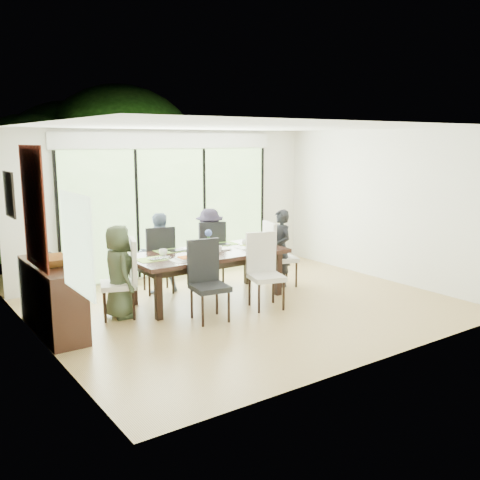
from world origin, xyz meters
TOP-DOWN VIEW (x-y plane):
  - floor at (0.00, 0.00)m, footprint 6.00×5.00m
  - ceiling at (0.00, 0.00)m, footprint 6.00×5.00m
  - wall_back at (0.00, 2.51)m, footprint 6.00×0.02m
  - wall_front at (0.00, -2.51)m, footprint 6.00×0.02m
  - wall_left at (-3.01, 0.00)m, footprint 0.02×5.00m
  - wall_right at (3.01, 0.00)m, footprint 0.02×5.00m
  - glass_doors at (0.00, 2.47)m, footprint 4.20×0.02m
  - blinds_header at (0.00, 2.46)m, footprint 4.40×0.06m
  - mullion_a at (-2.10, 2.46)m, footprint 0.05×0.04m
  - mullion_b at (-0.70, 2.46)m, footprint 0.05×0.04m
  - mullion_c at (0.70, 2.46)m, footprint 0.05×0.04m
  - mullion_d at (2.10, 2.46)m, footprint 0.05×0.04m
  - side_window at (-2.97, -1.20)m, footprint 0.02×0.90m
  - deck at (0.00, 3.40)m, footprint 6.00×1.80m
  - rail_top at (0.00, 4.20)m, footprint 6.00×0.08m
  - foliage_left at (-1.80, 5.20)m, footprint 3.20×3.20m
  - foliage_mid at (0.40, 5.80)m, footprint 4.00×4.00m
  - foliage_right at (2.20, 5.00)m, footprint 2.80×2.80m
  - foliage_far at (-0.60, 6.50)m, footprint 3.60×3.60m
  - table_top at (-0.32, 0.68)m, footprint 2.49×1.14m
  - table_apron at (-0.32, 0.68)m, footprint 2.28×0.93m
  - table_leg_fl at (-1.40, 0.25)m, footprint 0.09×0.09m
  - table_leg_fr at (0.76, 0.25)m, footprint 0.09×0.09m
  - table_leg_bl at (-1.40, 1.11)m, footprint 0.09×0.09m
  - table_leg_br at (0.76, 1.11)m, footprint 0.09×0.09m
  - chair_left_end at (-1.82, 0.68)m, footprint 0.60×0.60m
  - chair_right_end at (1.18, 0.68)m, footprint 0.59×0.59m
  - chair_far_left at (-0.77, 1.53)m, footprint 0.57×0.57m
  - chair_far_right at (0.23, 1.53)m, footprint 0.59×0.59m
  - chair_near_left at (-0.82, -0.19)m, footprint 0.54×0.54m
  - chair_near_right at (0.18, -0.19)m, footprint 0.59×0.59m
  - person_left_end at (-1.80, 0.68)m, footprint 0.44×0.65m
  - person_right_end at (1.16, 0.68)m, footprint 0.47×0.67m
  - person_far_left at (-0.77, 1.51)m, footprint 0.63×0.40m
  - person_far_right at (0.23, 1.51)m, footprint 0.70×0.54m
  - placemat_left at (-1.27, 0.68)m, footprint 0.46×0.33m
  - placemat_right at (0.63, 0.68)m, footprint 0.46×0.33m
  - placemat_far_l at (-0.77, 1.08)m, footprint 0.46×0.33m
  - placemat_far_r at (0.23, 1.08)m, footprint 0.46×0.33m
  - placemat_paper at (-0.87, 0.38)m, footprint 0.46×0.33m
  - tablet_far_l at (-0.67, 1.03)m, footprint 0.27×0.19m
  - tablet_far_r at (0.18, 1.03)m, footprint 0.25×0.18m
  - papers at (0.38, 0.63)m, footprint 0.31×0.23m
  - platter_base at (-0.87, 0.38)m, footprint 0.27×0.27m
  - platter_snacks at (-0.87, 0.38)m, footprint 0.21×0.21m
  - vase at (-0.27, 0.73)m, footprint 0.08×0.08m
  - hyacinth_stems at (-0.27, 0.73)m, footprint 0.04×0.04m
  - hyacinth_blooms at (-0.27, 0.73)m, footprint 0.11×0.11m
  - laptop at (-1.17, 0.58)m, footprint 0.37×0.27m
  - cup_a at (-1.02, 0.83)m, footprint 0.16×0.16m
  - cup_b at (-0.17, 0.58)m, footprint 0.13×0.13m
  - cup_c at (0.48, 0.78)m, footprint 0.18×0.18m
  - book at (-0.07, 0.73)m, footprint 0.20×0.25m
  - sideboard at (-2.76, 0.62)m, footprint 0.46×1.63m
  - bowl at (-2.76, 0.52)m, footprint 0.49×0.49m
  - candlestick_base at (-2.76, 0.97)m, footprint 0.10×0.10m
  - candlestick_shaft at (-2.76, 0.97)m, footprint 0.02×0.02m
  - candlestick_pan at (-2.76, 0.97)m, footprint 0.10×0.10m
  - candle at (-2.76, 0.97)m, footprint 0.04×0.04m
  - tapestry at (-2.97, 0.40)m, footprint 0.02×1.00m
  - art_frame at (-2.97, 1.70)m, footprint 0.03×0.55m
  - art_canvas at (-2.95, 1.70)m, footprint 0.01×0.45m

SIDE VIEW (x-z plane):
  - deck at x=0.00m, z-range -0.10..0.00m
  - floor at x=0.00m, z-range -0.01..0.00m
  - table_leg_fl at x=-1.40m, z-range 0.00..0.72m
  - table_leg_fr at x=0.76m, z-range 0.00..0.72m
  - table_leg_bl at x=-1.40m, z-range 0.00..0.72m
  - table_leg_br at x=0.76m, z-range 0.00..0.72m
  - sideboard at x=-2.76m, z-range 0.00..0.92m
  - rail_top at x=0.00m, z-range 0.52..0.58m
  - chair_left_end at x=-1.82m, z-range 0.00..1.14m
  - chair_right_end at x=1.18m, z-range 0.00..1.14m
  - chair_far_left at x=-0.77m, z-range 0.00..1.14m
  - chair_far_right at x=0.23m, z-range 0.00..1.14m
  - chair_near_left at x=-0.82m, z-range 0.00..1.14m
  - chair_near_right at x=0.18m, z-range 0.00..1.14m
  - table_apron at x=-0.32m, z-range 0.60..0.71m
  - person_left_end at x=-1.80m, z-range 0.00..1.34m
  - person_right_end at x=1.16m, z-range 0.00..1.34m
  - person_far_left at x=-0.77m, z-range 0.00..1.34m
  - person_far_right at x=0.23m, z-range 0.00..1.34m
  - table_top at x=-0.32m, z-range 0.72..0.78m
  - papers at x=0.38m, z-range 0.78..0.78m
  - placemat_left at x=-1.27m, z-range 0.78..0.78m
  - placemat_right at x=0.63m, z-range 0.78..0.78m
  - placemat_far_l at x=-0.77m, z-range 0.78..0.78m
  - placemat_far_r at x=0.23m, z-range 0.78..0.78m
  - placemat_paper at x=-0.87m, z-range 0.78..0.78m
  - book at x=-0.07m, z-range 0.78..0.80m
  - tablet_far_r at x=0.18m, z-range 0.78..0.79m
  - tablet_far_l at x=-0.67m, z-range 0.78..0.80m
  - laptop at x=-1.17m, z-range 0.78..0.80m
  - platter_base at x=-0.87m, z-range 0.78..0.81m
  - platter_snacks at x=-0.87m, z-range 0.81..0.82m
  - cup_b at x=-0.17m, z-range 0.78..0.87m
  - cup_a at x=-1.02m, z-range 0.78..0.88m
  - cup_c at x=0.48m, z-range 0.78..0.88m
  - vase at x=-0.27m, z-range 0.78..0.90m
  - candlestick_base at x=-2.76m, z-range 0.92..0.96m
  - hyacinth_stems at x=-0.27m, z-range 0.88..1.05m
  - bowl at x=-2.76m, z-range 0.92..1.04m
  - hyacinth_blooms at x=-0.27m, z-range 1.01..1.13m
  - glass_doors at x=0.00m, z-range 0.05..2.35m
  - mullion_a at x=-2.10m, z-range 0.05..2.35m
  - mullion_b at x=-0.70m, z-range 0.05..2.35m
  - mullion_c at x=0.70m, z-range 0.05..2.35m
  - mullion_d at x=2.10m, z-range 0.05..2.35m
  - foliage_right at x=2.20m, z-range -0.14..2.66m
  - wall_back at x=0.00m, z-range 0.00..2.70m
  - wall_front at x=0.00m, z-range 0.00..2.70m
  - wall_left at x=-3.01m, z-range 0.00..2.70m
  - wall_right at x=3.01m, z-range 0.00..2.70m
  - foliage_left at x=-1.80m, z-range -0.16..3.04m
  - side_window at x=-2.97m, z-range 1.00..2.00m
  - candlestick_shaft at x=-2.76m, z-range 0.94..2.22m
  - foliage_far at x=-0.60m, z-range -0.18..3.42m
  - tapestry at x=-2.97m, z-range 0.95..2.45m
  - art_frame at x=-2.97m, z-range 1.42..2.08m
  - art_canvas at x=-2.95m, z-range 1.48..2.02m
  - foliage_mid at x=0.40m, z-range -0.20..3.80m
  - candlestick_pan at x=-2.76m, z-range 2.20..2.23m
  - candle at x=-2.76m, z-range 2.22..2.32m
  - blinds_header at x=0.00m, z-range 2.36..2.64m
  - ceiling at x=0.00m, z-range 2.70..2.71m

